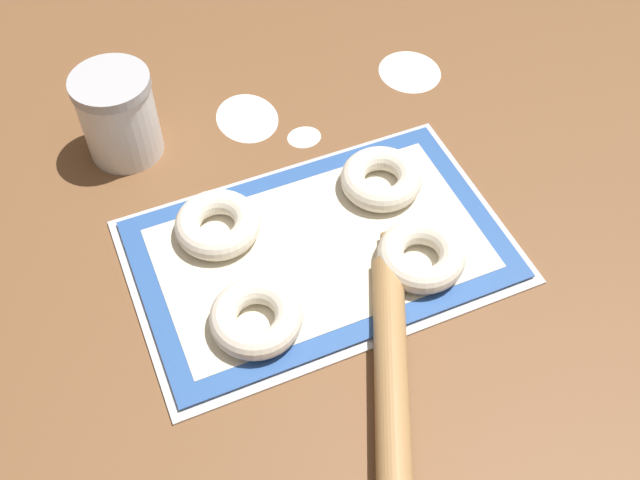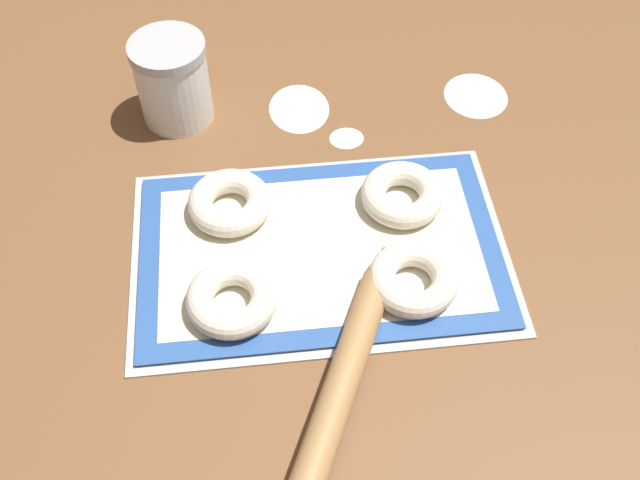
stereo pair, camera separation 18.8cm
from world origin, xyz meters
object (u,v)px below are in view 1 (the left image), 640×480
(bagel_front_right, at_px, (421,256))
(rolling_pin, at_px, (392,388))
(baking_tray, at_px, (320,251))
(bagel_back_left, at_px, (217,225))
(flour_canister, at_px, (119,115))
(bagel_back_right, at_px, (381,179))
(bagel_front_left, at_px, (256,318))

(bagel_front_right, bearing_deg, rolling_pin, -127.78)
(baking_tray, height_order, bagel_front_right, bagel_front_right)
(bagel_back_left, bearing_deg, flour_canister, 108.88)
(bagel_back_left, height_order, bagel_back_right, same)
(bagel_front_right, relative_size, rolling_pin, 0.28)
(bagel_front_right, bearing_deg, bagel_front_left, -178.81)
(baking_tray, bearing_deg, bagel_back_left, 146.09)
(bagel_front_right, height_order, bagel_back_right, same)
(bagel_front_right, xyz_separation_m, rolling_pin, (-0.12, -0.16, -0.01))
(flour_canister, bearing_deg, bagel_front_left, -79.25)
(bagel_front_right, bearing_deg, baking_tray, 145.82)
(baking_tray, xyz_separation_m, bagel_back_left, (-0.12, 0.08, 0.03))
(flour_canister, bearing_deg, bagel_back_left, -71.12)
(bagel_front_right, distance_m, bagel_back_left, 0.29)
(flour_canister, distance_m, rolling_pin, 0.59)
(bagel_back_right, bearing_deg, bagel_back_left, 177.24)
(flour_canister, bearing_deg, baking_tray, -57.10)
(bagel_front_right, bearing_deg, bagel_back_left, 145.96)
(baking_tray, relative_size, bagel_back_right, 4.37)
(baking_tray, xyz_separation_m, rolling_pin, (-0.01, -0.24, 0.02))
(rolling_pin, bearing_deg, flour_canister, 109.42)
(baking_tray, bearing_deg, bagel_front_left, -146.09)
(bagel_front_left, relative_size, bagel_back_left, 1.00)
(bagel_back_right, xyz_separation_m, flour_canister, (-0.33, 0.24, 0.04))
(bagel_front_right, height_order, rolling_pin, bagel_front_right)
(bagel_front_left, height_order, flour_canister, flour_canister)
(baking_tray, height_order, flour_canister, flour_canister)
(bagel_front_left, distance_m, bagel_back_right, 0.30)
(bagel_back_left, xyz_separation_m, bagel_back_right, (0.25, -0.01, 0.00))
(bagel_back_left, distance_m, bagel_back_right, 0.25)
(baking_tray, distance_m, flour_canister, 0.38)
(bagel_back_left, height_order, flour_canister, flour_canister)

